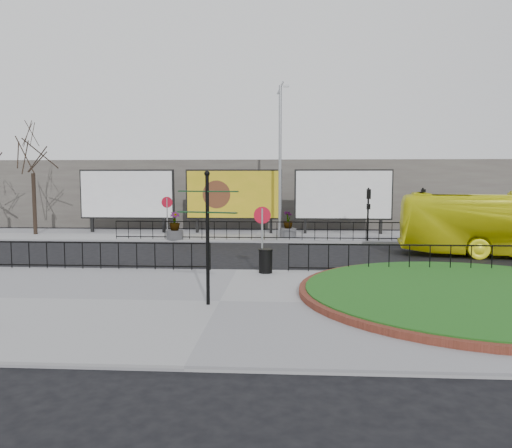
# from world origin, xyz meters

# --- Properties ---
(ground) EXTENTS (90.00, 90.00, 0.00)m
(ground) POSITION_xyz_m (0.00, 0.00, 0.00)
(ground) COLOR black
(ground) RESTS_ON ground
(pavement_near) EXTENTS (30.00, 10.00, 0.12)m
(pavement_near) POSITION_xyz_m (0.00, -5.00, 0.06)
(pavement_near) COLOR gray
(pavement_near) RESTS_ON ground
(pavement_far) EXTENTS (44.00, 6.00, 0.12)m
(pavement_far) POSITION_xyz_m (0.00, 12.00, 0.06)
(pavement_far) COLOR gray
(pavement_far) RESTS_ON ground
(brick_edge) EXTENTS (10.40, 10.40, 0.18)m
(brick_edge) POSITION_xyz_m (7.50, -4.00, 0.21)
(brick_edge) COLOR brown
(brick_edge) RESTS_ON pavement_near
(grass_lawn) EXTENTS (10.00, 10.00, 0.22)m
(grass_lawn) POSITION_xyz_m (7.50, -4.00, 0.23)
(grass_lawn) COLOR #164D14
(grass_lawn) RESTS_ON pavement_near
(railing_near_left) EXTENTS (10.00, 0.10, 1.10)m
(railing_near_left) POSITION_xyz_m (-6.00, -0.30, 0.67)
(railing_near_left) COLOR black
(railing_near_left) RESTS_ON pavement_near
(railing_near_right) EXTENTS (9.00, 0.10, 1.10)m
(railing_near_right) POSITION_xyz_m (6.50, -0.30, 0.67)
(railing_near_right) COLOR black
(railing_near_right) RESTS_ON pavement_near
(railing_far) EXTENTS (18.00, 0.10, 1.10)m
(railing_far) POSITION_xyz_m (1.00, 9.30, 0.67)
(railing_far) COLOR black
(railing_far) RESTS_ON pavement_far
(speed_sign_far) EXTENTS (0.64, 0.07, 2.47)m
(speed_sign_far) POSITION_xyz_m (-5.00, 9.40, 1.92)
(speed_sign_far) COLOR gray
(speed_sign_far) RESTS_ON pavement_far
(speed_sign_near) EXTENTS (0.64, 0.07, 2.47)m
(speed_sign_near) POSITION_xyz_m (1.00, -0.40, 1.92)
(speed_sign_near) COLOR gray
(speed_sign_near) RESTS_ON pavement_near
(billboard_left) EXTENTS (6.20, 0.31, 4.10)m
(billboard_left) POSITION_xyz_m (-8.50, 12.97, 2.60)
(billboard_left) COLOR black
(billboard_left) RESTS_ON pavement_far
(billboard_mid) EXTENTS (6.20, 0.31, 4.10)m
(billboard_mid) POSITION_xyz_m (-1.50, 12.97, 2.60)
(billboard_mid) COLOR black
(billboard_mid) RESTS_ON pavement_far
(billboard_right) EXTENTS (6.20, 0.31, 4.10)m
(billboard_right) POSITION_xyz_m (5.50, 12.97, 2.60)
(billboard_right) COLOR black
(billboard_right) RESTS_ON pavement_far
(lamp_post) EXTENTS (0.74, 0.18, 9.23)m
(lamp_post) POSITION_xyz_m (1.51, 11.00, 4.83)
(lamp_post) COLOR gray
(lamp_post) RESTS_ON pavement_far
(signal_pole_a) EXTENTS (0.22, 0.26, 3.00)m
(signal_pole_a) POSITION_xyz_m (6.50, 9.34, 2.10)
(signal_pole_a) COLOR black
(signal_pole_a) RESTS_ON pavement_far
(signal_pole_b) EXTENTS (0.22, 0.26, 3.00)m
(signal_pole_b) POSITION_xyz_m (9.50, 9.34, 2.10)
(signal_pole_b) COLOR black
(signal_pole_b) RESTS_ON pavement_far
(tree_left) EXTENTS (2.00, 2.00, 7.00)m
(tree_left) POSITION_xyz_m (-14.00, 11.50, 3.62)
(tree_left) COLOR #2D2119
(tree_left) RESTS_ON pavement_far
(building_backdrop) EXTENTS (40.00, 10.00, 5.00)m
(building_backdrop) POSITION_xyz_m (0.00, 22.00, 2.50)
(building_backdrop) COLOR #605D54
(building_backdrop) RESTS_ON ground
(fingerpost_sign) EXTENTS (1.74, 0.68, 3.74)m
(fingerpost_sign) POSITION_xyz_m (-0.27, -5.40, 2.37)
(fingerpost_sign) COLOR black
(fingerpost_sign) RESTS_ON pavement_near
(litter_bin) EXTENTS (0.54, 0.54, 0.90)m
(litter_bin) POSITION_xyz_m (1.14, -0.60, 0.57)
(litter_bin) COLOR black
(litter_bin) RESTS_ON pavement_near
(planter_a) EXTENTS (0.99, 0.99, 1.59)m
(planter_a) POSITION_xyz_m (-4.57, 9.40, 0.72)
(planter_a) COLOR #4C4C4F
(planter_a) RESTS_ON pavement_far
(planter_b) EXTENTS (1.01, 1.01, 1.57)m
(planter_b) POSITION_xyz_m (2.00, 11.00, 0.70)
(planter_b) COLOR #4C4C4F
(planter_b) RESTS_ON pavement_far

